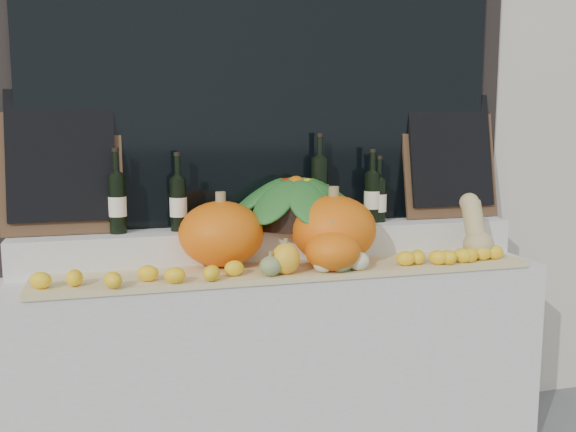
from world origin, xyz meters
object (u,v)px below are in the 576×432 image
Objects in this scene: pumpkin_right at (333,229)px; wine_bottle_tall at (320,190)px; pumpkin_left at (221,234)px; butternut_squash at (475,230)px; produce_bowl at (296,201)px.

wine_bottle_tall reaches higher than pumpkin_right.
pumpkin_left is 0.55m from wine_bottle_tall.
pumpkin_left is 1.26× the size of butternut_squash.
pumpkin_right is 0.25m from produce_bowl.
produce_bowl reaches higher than butternut_squash.
pumpkin_right is 0.28m from wine_bottle_tall.
produce_bowl is at bearing -163.94° from wine_bottle_tall.
pumpkin_right is at bearing 174.66° from butternut_squash.
pumpkin_left is 1.15m from butternut_squash.
pumpkin_right is 0.56× the size of produce_bowl.
butternut_squash is 0.43× the size of produce_bowl.
wine_bottle_tall is (0.50, 0.18, 0.15)m from pumpkin_left.
pumpkin_right is at bearing -60.56° from produce_bowl.
butternut_squash is 0.68× the size of wine_bottle_tall.
pumpkin_left is 0.49m from pumpkin_right.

